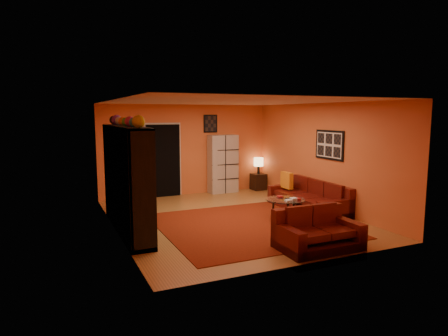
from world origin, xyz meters
name	(u,v)px	position (x,y,z in m)	size (l,w,h in m)	color
floor	(230,218)	(0.00, 0.00, 0.00)	(6.00, 6.00, 0.00)	olive
ceiling	(230,102)	(0.00, 0.00, 2.60)	(6.00, 6.00, 0.00)	white
wall_back	(186,150)	(0.00, 3.00, 1.30)	(6.00, 6.00, 0.00)	orange
wall_front	(312,182)	(0.00, -3.00, 1.30)	(6.00, 6.00, 0.00)	orange
wall_left	(114,167)	(-2.50, 0.00, 1.30)	(6.00, 6.00, 0.00)	orange
wall_right	(322,156)	(2.50, 0.00, 1.30)	(6.00, 6.00, 0.00)	orange
rug	(248,225)	(0.10, -0.70, 0.01)	(3.60, 3.60, 0.01)	#5C180A
doorway	(163,161)	(-0.70, 2.96, 1.02)	(0.95, 0.10, 2.04)	black
wall_art_right	(329,145)	(2.48, -0.30, 1.60)	(0.03, 1.00, 0.70)	black
wall_art_back	(210,124)	(0.75, 2.98, 2.05)	(0.42, 0.03, 0.52)	black
entertainment_unit	(126,179)	(-2.27, 0.00, 1.05)	(0.45, 3.00, 2.10)	black
tv	(129,182)	(-2.23, 0.02, 0.98)	(0.12, 0.90, 0.52)	black
sofa	(311,199)	(2.14, -0.09, 0.28)	(0.97, 2.30, 0.85)	#490C09
loveseat	(316,232)	(0.54, -2.42, 0.29)	(1.42, 0.86, 0.85)	#490C09
throw_pillow	(287,180)	(1.95, 0.69, 0.63)	(0.12, 0.42, 0.42)	orange
coffee_table	(285,201)	(1.12, -0.54, 0.40)	(0.88, 0.88, 0.44)	silver
storage_cabinet	(223,164)	(1.07, 2.80, 0.86)	(0.86, 0.38, 1.72)	beige
bowl_chair	(137,196)	(-1.68, 1.91, 0.30)	(0.69, 0.69, 0.56)	black
side_table	(258,182)	(2.25, 2.75, 0.25)	(0.40, 0.40, 0.50)	black
table_lamp	(259,162)	(2.25, 2.75, 0.85)	(0.30, 0.30, 0.50)	black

